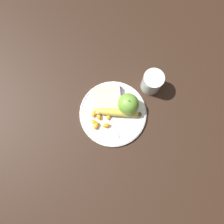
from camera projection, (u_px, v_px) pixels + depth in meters
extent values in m
plane|color=#332116|center=(112.00, 114.00, 0.89)|extent=(3.00, 3.00, 0.00)
cylinder|color=white|center=(112.00, 113.00, 0.89)|extent=(0.27, 0.27, 0.01)
torus|color=white|center=(112.00, 113.00, 0.88)|extent=(0.27, 0.27, 0.01)
cylinder|color=silver|center=(151.00, 82.00, 0.87)|extent=(0.08, 0.08, 0.10)
cylinder|color=yellow|center=(151.00, 83.00, 0.88)|extent=(0.07, 0.07, 0.08)
sphere|color=#72B23D|center=(127.00, 104.00, 0.84)|extent=(0.08, 0.08, 0.08)
cylinder|color=brown|center=(128.00, 101.00, 0.80)|extent=(0.00, 0.00, 0.01)
ellipsoid|color=#E0CC4C|center=(116.00, 113.00, 0.86)|extent=(0.04, 0.19, 0.03)
sphere|color=#473319|center=(138.00, 114.00, 0.86)|extent=(0.02, 0.02, 0.02)
cube|color=tan|center=(107.00, 100.00, 0.88)|extent=(0.12, 0.12, 0.02)
cube|color=beige|center=(107.00, 100.00, 0.88)|extent=(0.12, 0.11, 0.02)
cube|color=silver|center=(112.00, 124.00, 0.87)|extent=(0.11, 0.06, 0.00)
cube|color=silver|center=(105.00, 105.00, 0.88)|extent=(0.06, 0.04, 0.00)
cube|color=white|center=(116.00, 92.00, 0.89)|extent=(0.04, 0.03, 0.02)
cube|color=#4C1E60|center=(117.00, 91.00, 0.88)|extent=(0.04, 0.03, 0.00)
ellipsoid|color=orange|center=(93.00, 122.00, 0.86)|extent=(0.03, 0.03, 0.02)
ellipsoid|color=orange|center=(105.00, 125.00, 0.86)|extent=(0.02, 0.03, 0.02)
ellipsoid|color=orange|center=(95.00, 126.00, 0.86)|extent=(0.04, 0.03, 0.02)
ellipsoid|color=orange|center=(108.00, 117.00, 0.87)|extent=(0.03, 0.02, 0.02)
ellipsoid|color=orange|center=(93.00, 114.00, 0.87)|extent=(0.03, 0.03, 0.02)
ellipsoid|color=orange|center=(108.00, 113.00, 0.87)|extent=(0.03, 0.04, 0.02)
ellipsoid|color=orange|center=(104.00, 112.00, 0.87)|extent=(0.03, 0.04, 0.02)
ellipsoid|color=orange|center=(98.00, 116.00, 0.87)|extent=(0.03, 0.03, 0.02)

